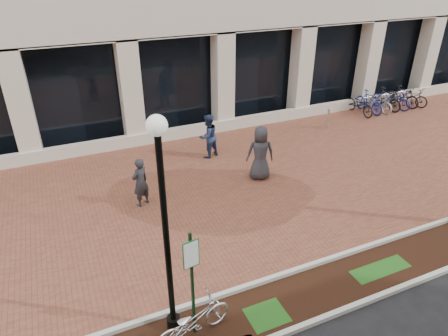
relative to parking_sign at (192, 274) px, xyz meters
name	(u,v)px	position (x,y,z in m)	size (l,w,h in m)	color
ground	(227,186)	(3.04, 5.17, -1.63)	(120.00, 120.00, 0.00)	black
brick_plaza	(227,186)	(3.04, 5.17, -1.63)	(40.00, 9.00, 0.01)	brown
planting_strip	(318,291)	(3.04, -0.08, -1.63)	(40.00, 1.50, 0.01)	black
curb_plaza_side	(300,269)	(3.04, 0.67, -1.57)	(40.00, 0.12, 0.12)	beige
curb_street_side	(338,312)	(3.04, -0.83, -1.57)	(40.00, 0.12, 0.12)	beige
parking_sign	(192,274)	(0.00, 0.00, 0.00)	(0.34, 0.07, 2.59)	#133418
lamppost	(165,224)	(-0.37, 0.29, 1.07)	(0.36, 0.36, 4.80)	black
locked_bicycle	(193,321)	(-0.06, -0.09, -1.18)	(0.61, 1.74, 0.92)	silver
pedestrian_left	(140,182)	(0.16, 5.23, -0.83)	(0.59, 0.39, 1.61)	#232428
pedestrian_mid	(208,136)	(3.32, 7.54, -0.77)	(0.84, 0.65, 1.72)	navy
pedestrian_right	(260,153)	(4.34, 5.25, -0.66)	(0.95, 0.62, 1.95)	#2D2C32
bollard	(328,118)	(9.29, 8.01, -1.13)	(0.12, 0.12, 1.00)	silver
bike_rack_cluster	(386,100)	(13.53, 8.91, -1.13)	(4.22, 1.96, 1.08)	black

